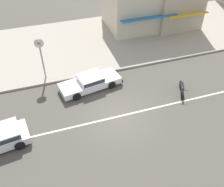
{
  "coord_description": "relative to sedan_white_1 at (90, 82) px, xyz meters",
  "views": [
    {
      "loc": [
        -4.13,
        -11.36,
        12.41
      ],
      "look_at": [
        0.04,
        1.46,
        0.8
      ],
      "focal_mm": 42.0,
      "sensor_mm": 36.0,
      "label": 1
    }
  ],
  "objects": [
    {
      "name": "ground_plane",
      "position": [
        0.96,
        -3.5,
        -0.53
      ],
      "size": [
        160.0,
        160.0,
        0.0
      ],
      "primitive_type": "plane",
      "color": "#544F47"
    },
    {
      "name": "lane_centre_stripe",
      "position": [
        0.96,
        -3.5,
        -0.53
      ],
      "size": [
        50.4,
        0.14,
        0.01
      ],
      "primitive_type": "cube",
      "color": "silver",
      "rests_on": "ground"
    },
    {
      "name": "kerb_strip",
      "position": [
        0.96,
        6.35,
        -0.46
      ],
      "size": [
        68.0,
        10.0,
        0.15
      ],
      "primitive_type": "cube",
      "color": "#ADA393",
      "rests_on": "ground"
    },
    {
      "name": "sedan_white_1",
      "position": [
        0.0,
        0.0,
        0.0
      ],
      "size": [
        4.79,
        2.34,
        1.06
      ],
      "color": "white",
      "rests_on": "ground"
    },
    {
      "name": "motorcycle_0",
      "position": [
        6.07,
        -2.67,
        -0.11
      ],
      "size": [
        0.94,
        1.74,
        0.8
      ],
      "color": "black",
      "rests_on": "ground"
    },
    {
      "name": "street_clock",
      "position": [
        -3.04,
        2.13,
        2.09
      ],
      "size": [
        0.65,
        0.22,
        3.31
      ],
      "color": "#9E9EA3",
      "rests_on": "kerb_strip"
    }
  ]
}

